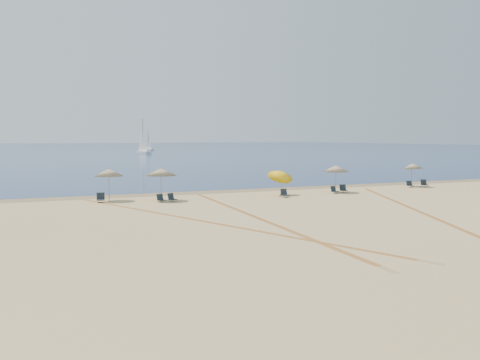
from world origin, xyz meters
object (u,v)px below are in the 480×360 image
object	(u,v)px
umbrella_3	(281,174)
umbrella_4	(336,169)
sailboat_2	(143,143)
chair_5	(285,194)
sailboat_0	(148,144)
chair_4	(172,198)
chair_8	(410,184)
chair_2	(101,198)
umbrella_5	(413,166)
chair_9	(424,184)
umbrella_1	(109,172)
chair_3	(161,199)
chair_6	(334,190)
umbrella_2	(161,172)
chair_7	(343,189)

from	to	relation	value
umbrella_3	umbrella_4	xyz separation A→B (m)	(5.38, 0.06, 0.32)
sailboat_2	chair_5	bearing A→B (deg)	-111.00
umbrella_4	sailboat_0	world-z (taller)	sailboat_0
chair_4	chair_8	world-z (taller)	chair_8
chair_2	chair_5	distance (m)	14.12
chair_8	umbrella_3	bearing A→B (deg)	-161.09
umbrella_5	chair_9	size ratio (longest dim) A/B	3.02
umbrella_4	sailboat_2	distance (m)	113.49
umbrella_5	umbrella_3	bearing A→B (deg)	-173.97
umbrella_1	chair_4	size ratio (longest dim) A/B	3.39
sailboat_2	chair_2	bearing A→B (deg)	-118.00
sailboat_2	chair_3	bearing A→B (deg)	-115.86
umbrella_1	chair_6	distance (m)	18.63
chair_6	chair_9	world-z (taller)	chair_9
chair_3	chair_5	bearing A→B (deg)	-17.84
chair_8	chair_9	size ratio (longest dim) A/B	0.92
chair_3	umbrella_2	bearing A→B (deg)	59.32
sailboat_2	umbrella_4	bearing A→B (deg)	-108.20
umbrella_3	chair_9	bearing A→B (deg)	3.65
chair_5	sailboat_2	bearing A→B (deg)	81.64
chair_6	chair_8	size ratio (longest dim) A/B	1.00
umbrella_5	chair_4	bearing A→B (deg)	-175.15
umbrella_3	sailboat_0	size ratio (longest dim) A/B	0.32
umbrella_4	umbrella_1	bearing A→B (deg)	175.05
chair_3	umbrella_1	bearing A→B (deg)	132.95
chair_7	sailboat_0	distance (m)	150.97
chair_8	sailboat_2	size ratio (longest dim) A/B	0.07
umbrella_2	sailboat_0	size ratio (longest dim) A/B	0.32
umbrella_1	umbrella_4	size ratio (longest dim) A/B	1.03
chair_3	chair_4	xyz separation A→B (m)	(0.87, 0.09, 0.01)
chair_2	chair_9	bearing A→B (deg)	7.93
chair_8	chair_6	bearing A→B (deg)	-155.21
umbrella_3	chair_6	xyz separation A→B (m)	(4.80, -0.63, -1.47)
chair_2	umbrella_3	bearing A→B (deg)	3.60
chair_4	chair_5	distance (m)	9.02
chair_5	chair_7	xyz separation A→B (m)	(6.43, 1.25, 0.01)
chair_4	chair_8	distance (m)	23.93
chair_8	sailboat_0	bearing A→B (deg)	100.08
umbrella_3	chair_4	world-z (taller)	umbrella_3
chair_7	sailboat_0	world-z (taller)	sailboat_0
umbrella_2	umbrella_3	size ratio (longest dim) A/B	1.02
umbrella_5	sailboat_2	xyz separation A→B (m)	(-0.08, 111.53, 1.12)
chair_6	chair_7	distance (m)	1.28
chair_2	chair_9	xyz separation A→B (m)	(30.48, -0.10, -0.00)
chair_9	sailboat_2	bearing A→B (deg)	102.79
umbrella_3	umbrella_5	bearing A→B (deg)	6.03
umbrella_1	chair_4	distance (m)	5.09
umbrella_1	chair_9	world-z (taller)	umbrella_1
sailboat_0	sailboat_2	distance (m)	37.83
umbrella_3	umbrella_5	distance (m)	15.27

